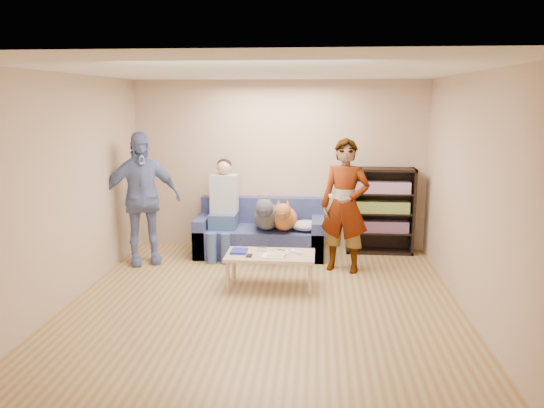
# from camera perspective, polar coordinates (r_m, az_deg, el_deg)

# --- Properties ---
(ground) EXTENTS (5.00, 5.00, 0.00)m
(ground) POSITION_cam_1_polar(r_m,az_deg,el_deg) (6.12, -0.98, -10.98)
(ground) COLOR olive
(ground) RESTS_ON ground
(ceiling) EXTENTS (5.00, 5.00, 0.00)m
(ceiling) POSITION_cam_1_polar(r_m,az_deg,el_deg) (5.67, -1.07, 14.14)
(ceiling) COLOR white
(ceiling) RESTS_ON ground
(wall_back) EXTENTS (4.50, 0.00, 4.50)m
(wall_back) POSITION_cam_1_polar(r_m,az_deg,el_deg) (8.22, 0.78, 4.16)
(wall_back) COLOR tan
(wall_back) RESTS_ON ground
(wall_front) EXTENTS (4.50, 0.00, 4.50)m
(wall_front) POSITION_cam_1_polar(r_m,az_deg,el_deg) (3.34, -5.47, -6.44)
(wall_front) COLOR tan
(wall_front) RESTS_ON ground
(wall_left) EXTENTS (0.00, 5.00, 5.00)m
(wall_left) POSITION_cam_1_polar(r_m,az_deg,el_deg) (6.39, -21.54, 1.33)
(wall_left) COLOR tan
(wall_left) RESTS_ON ground
(wall_right) EXTENTS (0.00, 5.00, 5.00)m
(wall_right) POSITION_cam_1_polar(r_m,az_deg,el_deg) (5.96, 21.04, 0.70)
(wall_right) COLOR tan
(wall_right) RESTS_ON ground
(blanket) EXTENTS (0.43, 0.37, 0.15)m
(blanket) POSITION_cam_1_polar(r_m,az_deg,el_deg) (7.73, 3.67, -2.33)
(blanket) COLOR #B3B4B8
(blanket) RESTS_ON sofa
(person_standing_right) EXTENTS (0.75, 0.60, 1.80)m
(person_standing_right) POSITION_cam_1_polar(r_m,az_deg,el_deg) (7.18, 7.86, -0.20)
(person_standing_right) COLOR gray
(person_standing_right) RESTS_ON ground
(person_standing_left) EXTENTS (1.19, 0.89, 1.88)m
(person_standing_left) POSITION_cam_1_polar(r_m,az_deg,el_deg) (7.67, -13.91, 0.59)
(person_standing_left) COLOR #6D80AF
(person_standing_left) RESTS_ON ground
(held_controller) EXTENTS (0.05, 0.12, 0.03)m
(held_controller) POSITION_cam_1_polar(r_m,az_deg,el_deg) (6.94, 6.33, 0.86)
(held_controller) COLOR white
(held_controller) RESTS_ON person_standing_right
(notebook_blue) EXTENTS (0.20, 0.26, 0.03)m
(notebook_blue) POSITION_cam_1_polar(r_m,az_deg,el_deg) (6.70, -3.56, -5.07)
(notebook_blue) COLOR navy
(notebook_blue) RESTS_ON coffee_table
(papers) EXTENTS (0.26, 0.20, 0.02)m
(papers) POSITION_cam_1_polar(r_m,az_deg,el_deg) (6.51, 0.18, -5.58)
(papers) COLOR white
(papers) RESTS_ON coffee_table
(magazine) EXTENTS (0.22, 0.17, 0.01)m
(magazine) POSITION_cam_1_polar(r_m,az_deg,el_deg) (6.53, 0.46, -5.43)
(magazine) COLOR #BBB996
(magazine) RESTS_ON coffee_table
(camera_silver) EXTENTS (0.11, 0.06, 0.05)m
(camera_silver) POSITION_cam_1_polar(r_m,az_deg,el_deg) (6.73, -1.11, -4.86)
(camera_silver) COLOR #B6B6BB
(camera_silver) RESTS_ON coffee_table
(controller_a) EXTENTS (0.04, 0.13, 0.03)m
(controller_a) POSITION_cam_1_polar(r_m,az_deg,el_deg) (6.69, 2.29, -5.07)
(controller_a) COLOR white
(controller_a) RESTS_ON coffee_table
(controller_b) EXTENTS (0.09, 0.06, 0.03)m
(controller_b) POSITION_cam_1_polar(r_m,az_deg,el_deg) (6.61, 2.96, -5.28)
(controller_b) COLOR silver
(controller_b) RESTS_ON coffee_table
(headphone_cup_a) EXTENTS (0.07, 0.07, 0.02)m
(headphone_cup_a) POSITION_cam_1_polar(r_m,az_deg,el_deg) (6.58, 1.55, -5.39)
(headphone_cup_a) COLOR white
(headphone_cup_a) RESTS_ON coffee_table
(headphone_cup_b) EXTENTS (0.07, 0.07, 0.02)m
(headphone_cup_b) POSITION_cam_1_polar(r_m,az_deg,el_deg) (6.66, 1.59, -5.20)
(headphone_cup_b) COLOR white
(headphone_cup_b) RESTS_ON coffee_table
(pen_orange) EXTENTS (0.13, 0.06, 0.01)m
(pen_orange) POSITION_cam_1_polar(r_m,az_deg,el_deg) (6.46, -0.48, -5.75)
(pen_orange) COLOR orange
(pen_orange) RESTS_ON coffee_table
(pen_black) EXTENTS (0.13, 0.08, 0.01)m
(pen_black) POSITION_cam_1_polar(r_m,az_deg,el_deg) (6.78, 0.97, -4.94)
(pen_black) COLOR black
(pen_black) RESTS_ON coffee_table
(wallet) EXTENTS (0.07, 0.12, 0.02)m
(wallet) POSITION_cam_1_polar(r_m,az_deg,el_deg) (6.52, -2.47, -5.56)
(wallet) COLOR black
(wallet) RESTS_ON coffee_table
(sofa) EXTENTS (1.90, 0.85, 0.82)m
(sofa) POSITION_cam_1_polar(r_m,az_deg,el_deg) (8.03, -1.23, -3.41)
(sofa) COLOR #515B93
(sofa) RESTS_ON ground
(person_seated) EXTENTS (0.40, 0.73, 1.47)m
(person_seated) POSITION_cam_1_polar(r_m,az_deg,el_deg) (7.88, -5.27, -0.08)
(person_seated) COLOR #3B5583
(person_seated) RESTS_ON sofa
(dog_gray) EXTENTS (0.41, 1.25, 0.60)m
(dog_gray) POSITION_cam_1_polar(r_m,az_deg,el_deg) (7.76, -0.53, -1.22)
(dog_gray) COLOR #4B4D55
(dog_gray) RESTS_ON sofa
(dog_tan) EXTENTS (0.37, 1.14, 0.53)m
(dog_tan) POSITION_cam_1_polar(r_m,az_deg,el_deg) (7.72, 1.35, -1.48)
(dog_tan) COLOR #AB5F34
(dog_tan) RESTS_ON sofa
(coffee_table) EXTENTS (1.10, 0.60, 0.42)m
(coffee_table) POSITION_cam_1_polar(r_m,az_deg,el_deg) (6.63, -0.18, -5.77)
(coffee_table) COLOR #D9AB85
(coffee_table) RESTS_ON ground
(bookshelf) EXTENTS (1.00, 0.34, 1.30)m
(bookshelf) POSITION_cam_1_polar(r_m,az_deg,el_deg) (8.18, 11.57, -0.51)
(bookshelf) COLOR black
(bookshelf) RESTS_ON ground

